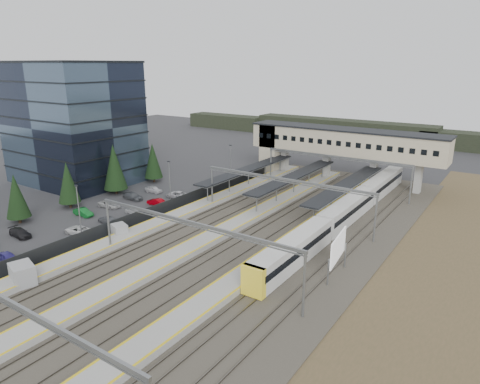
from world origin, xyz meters
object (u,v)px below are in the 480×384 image
Objects in this scene: office_building at (73,123)px; footbridge at (331,143)px; relay_cabin_far at (120,231)px; billboard at (338,249)px; relay_cabin_near at (23,275)px; train at (347,211)px.

footbridge is (43.70, 30.00, -4.26)m from office_building.
office_building is at bearing 152.66° from relay_cabin_far.
footbridge reaches higher than relay_cabin_far.
office_building is at bearing 170.56° from billboard.
relay_cabin_near is 45.23m from train.
office_building is 57.44m from train.
billboard is at bearing -66.11° from footbridge.
billboard is at bearing -72.77° from train.
train reaches higher than relay_cabin_near.
office_building is 9.20× the size of relay_cabin_far.
relay_cabin_far is 0.43× the size of billboard.
billboard is (17.82, -40.22, -4.36)m from footbridge.
billboard is (61.52, -10.23, -8.62)m from office_building.
office_building reaches higher than footbridge.
billboard is at bearing 11.44° from relay_cabin_far.
train is (56.00, 7.58, -10.29)m from office_building.
train is (24.49, 23.87, 0.90)m from relay_cabin_far.
relay_cabin_near is 0.57× the size of billboard.
office_building is 3.95× the size of billboard.
train is at bearing 107.23° from billboard.
relay_cabin_far is 48.37m from footbridge.
relay_cabin_near reaches higher than relay_cabin_far.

